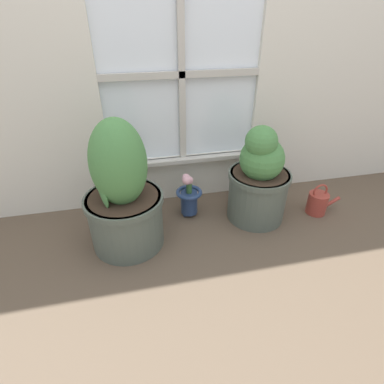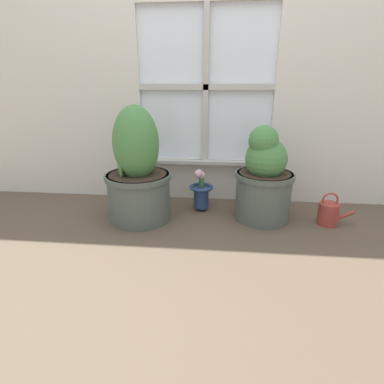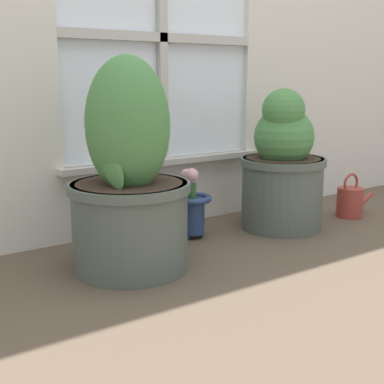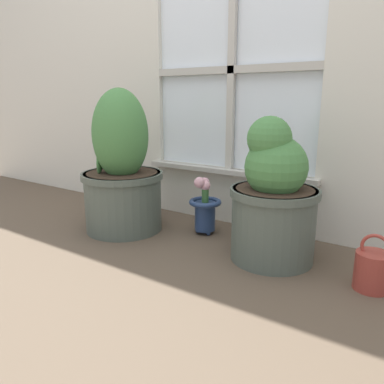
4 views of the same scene
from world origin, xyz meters
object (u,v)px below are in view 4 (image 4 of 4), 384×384
potted_plant_right (273,200)px  potted_plant_left (122,173)px  flower_vase (205,207)px  watering_can (373,270)px

potted_plant_right → potted_plant_left: bearing=-174.5°
flower_vase → potted_plant_left: bearing=-154.5°
potted_plant_left → watering_can: (1.14, 0.03, -0.22)m
potted_plant_left → potted_plant_right: 0.76m
potted_plant_left → flower_vase: bearing=25.5°
potted_plant_right → watering_can: (0.39, -0.04, -0.18)m
watering_can → potted_plant_left: bearing=-178.6°
potted_plant_left → potted_plant_right: potted_plant_left is taller
potted_plant_right → watering_can: bearing=-6.6°
potted_plant_left → potted_plant_right: (0.75, 0.07, -0.04)m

